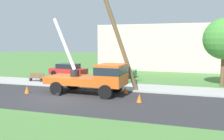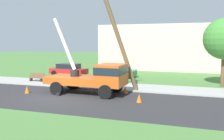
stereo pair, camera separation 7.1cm
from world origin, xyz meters
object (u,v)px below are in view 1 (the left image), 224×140
(traffic_cone_ahead, at_px, (139,98))
(leaning_utility_pole, at_px, (118,37))
(park_bench, at_px, (36,78))
(traffic_cone_behind, at_px, (27,90))
(traffic_cone_curbside, at_px, (125,90))
(roadside_tree_near, at_px, (224,39))
(utility_truck, at_px, (96,76))
(parked_sedan_green, at_px, (116,71))
(parked_sedan_red, at_px, (68,70))

(traffic_cone_ahead, bearing_deg, leaning_utility_pole, 132.08)
(traffic_cone_ahead, distance_m, park_bench, 12.31)
(traffic_cone_behind, bearing_deg, park_bench, 117.10)
(traffic_cone_curbside, xyz_separation_m, roadside_tree_near, (7.56, 5.30, 3.96))
(utility_truck, xyz_separation_m, traffic_cone_ahead, (3.66, -1.47, -1.13))
(park_bench, bearing_deg, parked_sedan_green, 41.32)
(roadside_tree_near, bearing_deg, park_bench, -170.41)
(parked_sedan_green, bearing_deg, parked_sedan_red, -174.37)
(parked_sedan_red, bearing_deg, roadside_tree_near, -7.90)
(leaning_utility_pole, height_order, roadside_tree_near, leaning_utility_pole)
(traffic_cone_curbside, height_order, parked_sedan_red, parked_sedan_red)
(traffic_cone_behind, bearing_deg, utility_truck, 13.49)
(leaning_utility_pole, relative_size, traffic_cone_curbside, 15.17)
(parked_sedan_red, distance_m, roadside_tree_near, 17.02)
(utility_truck, distance_m, parked_sedan_green, 9.25)
(utility_truck, distance_m, parked_sedan_red, 11.01)
(leaning_utility_pole, xyz_separation_m, traffic_cone_curbside, (0.55, 0.12, -4.06))
(utility_truck, height_order, parked_sedan_red, utility_truck)
(utility_truck, bearing_deg, traffic_cone_ahead, -21.97)
(parked_sedan_red, distance_m, parked_sedan_green, 5.80)
(traffic_cone_behind, bearing_deg, leaning_utility_pole, 17.54)
(leaning_utility_pole, xyz_separation_m, parked_sedan_green, (-2.61, 8.28, -3.63))
(parked_sedan_red, relative_size, roadside_tree_near, 0.75)
(traffic_cone_curbside, height_order, roadside_tree_near, roadside_tree_near)
(traffic_cone_curbside, relative_size, park_bench, 0.35)
(utility_truck, xyz_separation_m, leaning_utility_pole, (1.53, 0.88, 2.93))
(park_bench, relative_size, roadside_tree_near, 0.26)
(parked_sedan_red, bearing_deg, traffic_cone_behind, -80.90)
(utility_truck, height_order, traffic_cone_ahead, utility_truck)
(park_bench, bearing_deg, roadside_tree_near, 9.59)
(utility_truck, relative_size, leaning_utility_pole, 0.80)
(traffic_cone_curbside, relative_size, parked_sedan_green, 0.13)
(leaning_utility_pole, bearing_deg, parked_sedan_red, 137.40)
(traffic_cone_ahead, bearing_deg, traffic_cone_behind, 178.66)
(traffic_cone_behind, relative_size, park_bench, 0.35)
(parked_sedan_green, bearing_deg, roadside_tree_near, -14.92)
(utility_truck, relative_size, roadside_tree_near, 1.11)
(utility_truck, bearing_deg, traffic_cone_curbside, 25.84)
(traffic_cone_behind, bearing_deg, parked_sedan_green, 68.08)
(traffic_cone_behind, relative_size, traffic_cone_curbside, 1.00)
(traffic_cone_ahead, xyz_separation_m, park_bench, (-11.31, 4.86, 0.18))
(parked_sedan_red, xyz_separation_m, parked_sedan_green, (5.77, 0.57, 0.00))
(traffic_cone_ahead, xyz_separation_m, traffic_cone_behind, (-8.93, 0.21, 0.00))
(utility_truck, height_order, traffic_cone_behind, utility_truck)
(traffic_cone_curbside, bearing_deg, parked_sedan_green, 111.13)
(traffic_cone_ahead, relative_size, traffic_cone_curbside, 1.00)
(leaning_utility_pole, bearing_deg, utility_truck, -149.92)
(leaning_utility_pole, distance_m, roadside_tree_near, 9.75)
(utility_truck, distance_m, leaning_utility_pole, 3.42)
(traffic_cone_curbside, bearing_deg, park_bench, 166.26)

